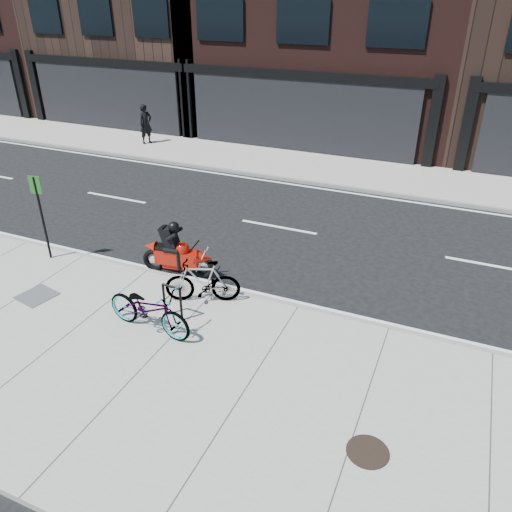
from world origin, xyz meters
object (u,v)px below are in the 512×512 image
at_px(bicycle_rear, 203,281).
at_px(motorcycle, 181,254).
at_px(pedestrian, 146,124).
at_px(manhole_cover, 368,452).
at_px(sign_post, 41,210).
at_px(bike_rack, 172,299).
at_px(utility_grate, 37,296).
at_px(bicycle_front, 149,309).

xyz_separation_m(bicycle_rear, motorcycle, (-1.17, 1.01, -0.05)).
relative_size(pedestrian, manhole_cover, 2.62).
bearing_deg(sign_post, bicycle_rear, -16.49).
distance_m(bike_rack, utility_grate, 3.41).
relative_size(motorcycle, sign_post, 0.86).
distance_m(manhole_cover, utility_grate, 8.05).
bearing_deg(utility_grate, motorcycle, 44.27).
relative_size(pedestrian, sign_post, 0.77).
bearing_deg(bike_rack, pedestrian, 126.59).
bearing_deg(bike_rack, utility_grate, -170.92).
bearing_deg(manhole_cover, bicycle_rear, 148.12).
bearing_deg(motorcycle, bicycle_rear, -49.38).
bearing_deg(sign_post, utility_grate, -70.05).
bearing_deg(bike_rack, bicycle_front, -108.73).
xyz_separation_m(motorcycle, manhole_cover, (5.50, -3.70, -0.45)).
xyz_separation_m(pedestrian, sign_post, (3.95, -10.21, 0.47)).
height_order(bicycle_rear, utility_grate, bicycle_rear).
bearing_deg(utility_grate, sign_post, 123.99).
distance_m(bike_rack, motorcycle, 2.05).
height_order(bike_rack, pedestrian, pedestrian).
bearing_deg(sign_post, bike_rack, -27.21).
bearing_deg(manhole_cover, utility_grate, 170.51).
height_order(bicycle_front, manhole_cover, bicycle_front).
bearing_deg(pedestrian, bicycle_rear, -119.33).
height_order(motorcycle, pedestrian, pedestrian).
relative_size(bicycle_rear, sign_post, 0.75).
relative_size(bike_rack, manhole_cover, 1.21).
bearing_deg(utility_grate, bike_rack, 9.08).
xyz_separation_m(bicycle_front, motorcycle, (-0.71, 2.42, -0.07)).
bearing_deg(bike_rack, manhole_cover, -22.04).
distance_m(bicycle_front, pedestrian, 14.35).
xyz_separation_m(motorcycle, pedestrian, (-7.44, 9.39, 0.41)).
height_order(bike_rack, bicycle_front, bicycle_front).
relative_size(motorcycle, utility_grate, 2.57).
xyz_separation_m(motorcycle, sign_post, (-3.49, -0.81, 0.88)).
bearing_deg(bike_rack, bicycle_rear, 71.89).
xyz_separation_m(bicycle_rear, utility_grate, (-3.61, -1.36, -0.50)).
bearing_deg(utility_grate, pedestrian, 113.02).
relative_size(bicycle_front, utility_grate, 2.68).
bearing_deg(pedestrian, manhole_cover, -114.29).
height_order(pedestrian, utility_grate, pedestrian).
xyz_separation_m(utility_grate, sign_post, (-1.05, 1.56, 1.33)).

